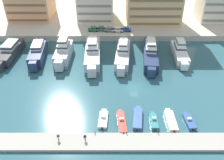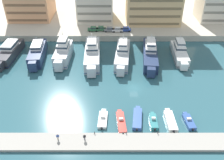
% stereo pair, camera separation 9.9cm
% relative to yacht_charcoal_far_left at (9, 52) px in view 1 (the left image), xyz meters
% --- Properties ---
extents(ground_plane, '(400.00, 400.00, 0.00)m').
position_rel_yacht_charcoal_far_left_xyz_m(ground_plane, '(41.64, -17.87, -1.91)').
color(ground_plane, '#2D5B66').
extents(quay_promenade, '(180.00, 70.00, 2.30)m').
position_rel_yacht_charcoal_far_left_xyz_m(quay_promenade, '(41.64, 47.14, -0.76)').
color(quay_promenade, beige).
rests_on(quay_promenade, ground).
extents(pier_dock, '(120.00, 4.94, 0.63)m').
position_rel_yacht_charcoal_far_left_xyz_m(pier_dock, '(41.64, -38.40, -1.59)').
color(pier_dock, '#A8A399').
rests_on(pier_dock, ground).
extents(yacht_charcoal_far_left, '(5.83, 19.30, 6.53)m').
position_rel_yacht_charcoal_far_left_xyz_m(yacht_charcoal_far_left, '(0.00, 0.00, 0.00)').
color(yacht_charcoal_far_left, '#333338').
rests_on(yacht_charcoal_far_left, ground).
extents(yacht_navy_left, '(5.54, 18.39, 6.84)m').
position_rel_yacht_charcoal_far_left_xyz_m(yacht_navy_left, '(9.90, -0.93, 0.20)').
color(yacht_navy_left, navy).
rests_on(yacht_navy_left, ground).
extents(yacht_silver_mid_left, '(5.00, 16.87, 8.80)m').
position_rel_yacht_charcoal_far_left_xyz_m(yacht_silver_mid_left, '(18.76, -1.37, 0.67)').
color(yacht_silver_mid_left, silver).
rests_on(yacht_silver_mid_left, ground).
extents(yacht_silver_center_left, '(5.63, 22.74, 8.36)m').
position_rel_yacht_charcoal_far_left_xyz_m(yacht_silver_center_left, '(28.57, -1.64, 0.54)').
color(yacht_silver_center_left, silver).
rests_on(yacht_silver_center_left, ground).
extents(yacht_silver_center, '(6.11, 21.09, 8.16)m').
position_rel_yacht_charcoal_far_left_xyz_m(yacht_silver_center, '(38.75, -1.92, 0.43)').
color(yacht_silver_center, silver).
rests_on(yacht_silver_center, ground).
extents(yacht_navy_center_right, '(6.46, 22.79, 8.13)m').
position_rel_yacht_charcoal_far_left_xyz_m(yacht_navy_center_right, '(48.09, -1.64, 0.41)').
color(yacht_navy_center_right, navy).
rests_on(yacht_navy_center_right, ground).
extents(yacht_white_mid_right, '(4.76, 17.57, 7.71)m').
position_rel_yacht_charcoal_far_left_xyz_m(yacht_white_mid_right, '(58.32, -0.25, 0.19)').
color(yacht_white_mid_right, white).
rests_on(yacht_white_mid_right, ground).
extents(motorboat_white_far_left, '(2.37, 6.79, 1.23)m').
position_rel_yacht_charcoal_far_left_xyz_m(motorboat_white_far_left, '(32.99, -31.22, -1.53)').
color(motorboat_white_far_left, white).
rests_on(motorboat_white_far_left, ground).
extents(motorboat_red_left, '(2.45, 8.19, 1.26)m').
position_rel_yacht_charcoal_far_left_xyz_m(motorboat_red_left, '(37.42, -32.19, -1.51)').
color(motorboat_red_left, red).
rests_on(motorboat_red_left, ground).
extents(motorboat_blue_mid_left, '(2.91, 8.27, 1.01)m').
position_rel_yacht_charcoal_far_left_xyz_m(motorboat_blue_mid_left, '(41.39, -31.10, -1.41)').
color(motorboat_blue_mid_left, '#33569E').
rests_on(motorboat_blue_mid_left, ground).
extents(motorboat_teal_center_left, '(1.74, 5.95, 1.54)m').
position_rel_yacht_charcoal_far_left_xyz_m(motorboat_teal_center_left, '(45.16, -32.08, -1.40)').
color(motorboat_teal_center_left, teal).
rests_on(motorboat_teal_center_left, ground).
extents(motorboat_white_center, '(2.31, 7.86, 1.03)m').
position_rel_yacht_charcoal_far_left_xyz_m(motorboat_white_center, '(49.27, -31.87, -1.39)').
color(motorboat_white_center, white).
rests_on(motorboat_white_center, ground).
extents(motorboat_blue_center_right, '(2.35, 6.08, 1.37)m').
position_rel_yacht_charcoal_far_left_xyz_m(motorboat_blue_center_right, '(53.66, -32.10, -1.43)').
color(motorboat_blue_center_right, '#33569E').
rests_on(motorboat_blue_center_right, ground).
extents(car_green_far_left, '(4.11, 1.94, 1.80)m').
position_rel_yacht_charcoal_far_left_xyz_m(car_green_far_left, '(27.76, 16.64, 1.37)').
color(car_green_far_left, '#2D6642').
rests_on(car_green_far_left, quay_promenade).
extents(car_green_left, '(4.11, 1.94, 1.80)m').
position_rel_yacht_charcoal_far_left_xyz_m(car_green_left, '(30.78, 17.01, 1.37)').
color(car_green_left, '#2D6642').
rests_on(car_green_left, quay_promenade).
extents(car_grey_mid_left, '(4.14, 2.00, 1.80)m').
position_rel_yacht_charcoal_far_left_xyz_m(car_grey_mid_left, '(34.21, 16.26, 1.37)').
color(car_grey_mid_left, slate).
rests_on(car_grey_mid_left, quay_promenade).
extents(car_white_center_left, '(4.12, 1.96, 1.80)m').
position_rel_yacht_charcoal_far_left_xyz_m(car_white_center_left, '(37.42, 16.12, 1.37)').
color(car_white_center_left, white).
rests_on(car_white_center_left, quay_promenade).
extents(car_blue_center, '(4.19, 2.10, 1.80)m').
position_rel_yacht_charcoal_far_left_xyz_m(car_blue_center, '(40.65, 16.44, 1.37)').
color(car_blue_center, '#28428E').
rests_on(car_blue_center, quay_promenade).
extents(pedestrian_near_edge, '(0.61, 0.33, 1.62)m').
position_rel_yacht_charcoal_far_left_xyz_m(pedestrian_near_edge, '(29.23, -38.03, -0.32)').
color(pedestrian_near_edge, '#282D3D').
rests_on(pedestrian_near_edge, pier_dock).
extents(pedestrian_mid_deck, '(0.62, 0.30, 1.63)m').
position_rel_yacht_charcoal_far_left_xyz_m(pedestrian_mid_deck, '(23.35, -37.91, -0.31)').
color(pedestrian_mid_deck, '#7A6B56').
rests_on(pedestrian_mid_deck, pier_dock).
extents(bollard_west, '(0.20, 0.20, 0.61)m').
position_rel_yacht_charcoal_far_left_xyz_m(bollard_west, '(31.28, -36.18, -0.95)').
color(bollard_west, '#2D2D33').
rests_on(bollard_west, pier_dock).
extents(bollard_west_mid, '(0.20, 0.20, 0.61)m').
position_rel_yacht_charcoal_far_left_xyz_m(bollard_west_mid, '(38.43, -36.18, -0.95)').
color(bollard_west_mid, '#2D2D33').
rests_on(bollard_west_mid, pier_dock).
extents(bollard_east_mid, '(0.20, 0.20, 0.61)m').
position_rel_yacht_charcoal_far_left_xyz_m(bollard_east_mid, '(45.58, -36.18, -0.95)').
color(bollard_east_mid, '#2D2D33').
rests_on(bollard_east_mid, pier_dock).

